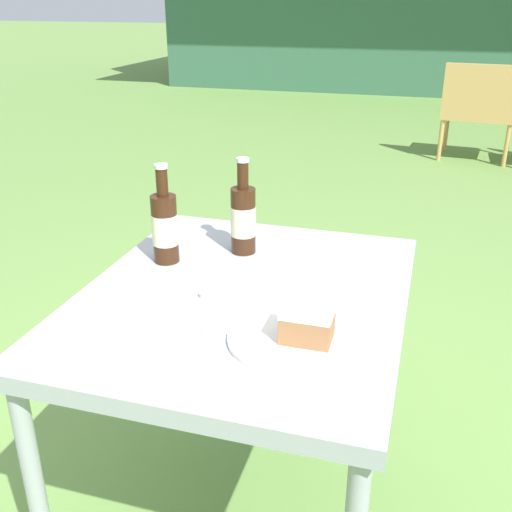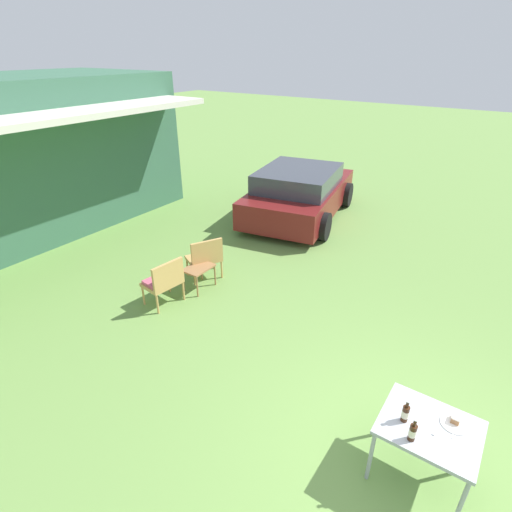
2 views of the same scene
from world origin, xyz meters
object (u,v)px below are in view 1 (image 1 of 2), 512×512
at_px(cake_on_plate, 298,332).
at_px(cola_bottle_near, 243,218).
at_px(wicker_chair_cushioned, 479,107).
at_px(cola_bottle_far, 165,226).
at_px(patio_table, 244,318).

bearing_deg(cake_on_plate, cola_bottle_near, 120.89).
xyz_separation_m(wicker_chair_cushioned, cola_bottle_far, (-0.98, -4.25, 0.34)).
relative_size(wicker_chair_cushioned, cake_on_plate, 3.24).
height_order(wicker_chair_cushioned, patio_table, wicker_chair_cushioned).
relative_size(cola_bottle_near, cola_bottle_far, 1.00).
bearing_deg(cola_bottle_far, wicker_chair_cushioned, 77.02).
distance_m(wicker_chair_cushioned, patio_table, 4.43).
bearing_deg(wicker_chair_cushioned, cola_bottle_near, 85.72).
relative_size(wicker_chair_cushioned, patio_table, 0.92).
distance_m(cake_on_plate, cola_bottle_far, 0.52).
relative_size(wicker_chair_cushioned, cola_bottle_far, 3.21).
bearing_deg(patio_table, cola_bottle_near, 107.85).
height_order(wicker_chair_cushioned, cola_bottle_near, cola_bottle_near).
relative_size(cake_on_plate, cola_bottle_far, 0.99).
xyz_separation_m(wicker_chair_cushioned, cola_bottle_near, (-0.81, -4.13, 0.34)).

